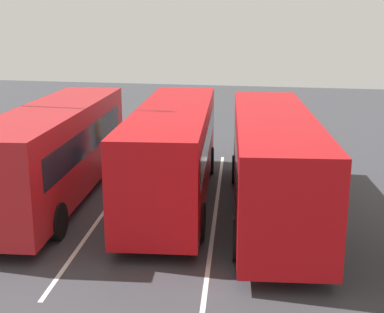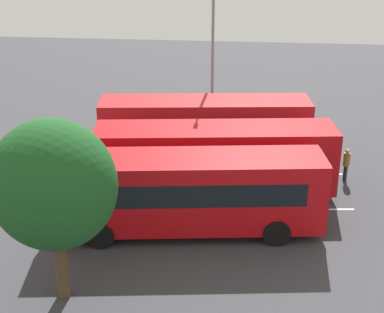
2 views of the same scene
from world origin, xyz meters
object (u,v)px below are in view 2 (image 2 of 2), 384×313
(street_lamp, at_px, (212,49))
(bus_center_left, at_px, (216,158))
(bus_far_left, at_px, (189,192))
(pedestrian, at_px, (346,162))
(depot_tree, at_px, (53,186))
(bus_center_right, at_px, (206,127))

(street_lamp, bearing_deg, bus_center_left, 5.03)
(bus_far_left, bearing_deg, pedestrian, 30.78)
(bus_far_left, xyz_separation_m, depot_tree, (-3.73, -4.61, 2.32))
(bus_far_left, bearing_deg, bus_center_left, 68.60)
(bus_center_left, bearing_deg, depot_tree, -126.86)
(pedestrian, relative_size, street_lamp, 0.19)
(depot_tree, bearing_deg, street_lamp, 75.99)
(bus_center_left, distance_m, street_lamp, 8.17)
(bus_center_right, bearing_deg, pedestrian, -21.92)
(bus_far_left, xyz_separation_m, pedestrian, (6.97, 5.50, -0.83))
(bus_far_left, distance_m, pedestrian, 8.92)
(bus_center_right, xyz_separation_m, pedestrian, (6.90, -1.87, -0.83))
(bus_far_left, distance_m, street_lamp, 11.35)
(bus_far_left, height_order, street_lamp, street_lamp)
(bus_center_right, relative_size, street_lamp, 1.22)
(bus_center_left, distance_m, pedestrian, 6.52)
(bus_center_left, relative_size, bus_center_right, 1.00)
(bus_center_left, bearing_deg, pedestrian, 11.61)
(bus_center_right, bearing_deg, bus_center_left, -85.54)
(pedestrian, relative_size, depot_tree, 0.26)
(street_lamp, height_order, depot_tree, street_lamp)
(bus_far_left, height_order, depot_tree, depot_tree)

